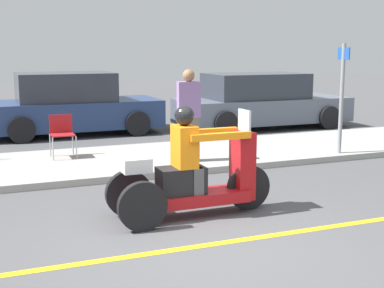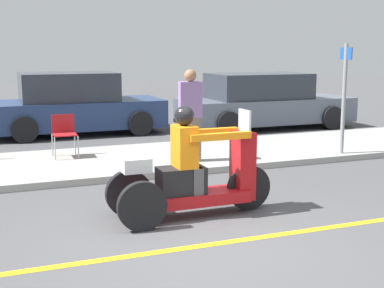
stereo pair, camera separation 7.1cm
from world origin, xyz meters
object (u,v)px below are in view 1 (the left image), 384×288
object	(u,v)px
spectator_near_curb	(189,117)
street_sign	(342,94)
motorcycle_trike	(192,177)
parked_car_lot_far	(72,106)
parked_car_lot_right	(260,102)
folding_chair_curbside	(62,131)

from	to	relation	value
spectator_near_curb	street_sign	bearing A→B (deg)	-7.39
motorcycle_trike	spectator_near_curb	distance (m)	3.01
spectator_near_curb	parked_car_lot_far	size ratio (longest dim) A/B	0.39
parked_car_lot_far	parked_car_lot_right	distance (m)	5.16
street_sign	motorcycle_trike	bearing A→B (deg)	-150.38
spectator_near_curb	parked_car_lot_right	size ratio (longest dim) A/B	0.35
parked_car_lot_far	street_sign	bearing A→B (deg)	-49.17
spectator_near_curb	folding_chair_curbside	bearing A→B (deg)	148.32
motorcycle_trike	street_sign	size ratio (longest dim) A/B	1.03
parked_car_lot_far	spectator_near_curb	bearing A→B (deg)	-74.12
spectator_near_curb	folding_chair_curbside	world-z (taller)	spectator_near_curb
parked_car_lot_far	parked_car_lot_right	bearing A→B (deg)	-9.75
motorcycle_trike	parked_car_lot_far	bearing A→B (deg)	92.36
spectator_near_curb	parked_car_lot_far	xyz separation A→B (m)	(-1.37, 4.80, -0.20)
motorcycle_trike	folding_chair_curbside	world-z (taller)	motorcycle_trike
parked_car_lot_right	folding_chair_curbside	bearing A→B (deg)	-156.02
parked_car_lot_right	street_sign	xyz separation A→B (m)	(-0.58, -4.34, 0.60)
spectator_near_curb	motorcycle_trike	bearing A→B (deg)	-110.70
motorcycle_trike	street_sign	bearing A→B (deg)	29.62
parked_car_lot_right	street_sign	world-z (taller)	street_sign
folding_chair_curbside	motorcycle_trike	bearing A→B (deg)	-75.13
spectator_near_curb	parked_car_lot_far	distance (m)	5.00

